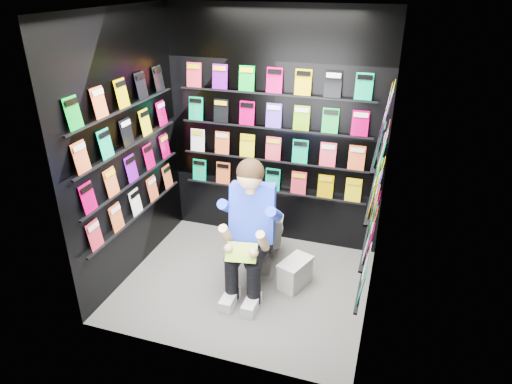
% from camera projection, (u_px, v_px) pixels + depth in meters
% --- Properties ---
extents(floor, '(2.40, 2.40, 0.00)m').
position_uv_depth(floor, '(245.00, 284.00, 4.63)').
color(floor, '#5E5E5C').
rests_on(floor, ground).
extents(ceiling, '(2.40, 2.40, 0.00)m').
position_uv_depth(ceiling, '(242.00, 9.00, 3.50)').
color(ceiling, white).
rests_on(ceiling, floor).
extents(wall_back, '(2.40, 0.04, 2.60)m').
position_uv_depth(wall_back, '(274.00, 132.00, 4.92)').
color(wall_back, black).
rests_on(wall_back, floor).
extents(wall_front, '(2.40, 0.04, 2.60)m').
position_uv_depth(wall_front, '(197.00, 217.00, 3.21)').
color(wall_front, black).
rests_on(wall_front, floor).
extents(wall_left, '(0.04, 2.00, 2.60)m').
position_uv_depth(wall_left, '(126.00, 151.00, 4.40)').
color(wall_left, black).
rests_on(wall_left, floor).
extents(wall_right, '(0.04, 2.00, 2.60)m').
position_uv_depth(wall_right, '(382.00, 183.00, 3.73)').
color(wall_right, black).
rests_on(wall_right, floor).
extents(comics_back, '(2.10, 0.06, 1.37)m').
position_uv_depth(comics_back, '(274.00, 132.00, 4.89)').
color(comics_back, orange).
rests_on(comics_back, wall_back).
extents(comics_left, '(0.06, 1.70, 1.37)m').
position_uv_depth(comics_left, '(129.00, 151.00, 4.39)').
color(comics_left, orange).
rests_on(comics_left, wall_left).
extents(comics_right, '(0.06, 1.70, 1.37)m').
position_uv_depth(comics_right, '(378.00, 182.00, 3.74)').
color(comics_right, orange).
rests_on(comics_right, wall_right).
extents(toilet, '(0.55, 0.81, 0.73)m').
position_uv_depth(toilet, '(265.00, 233.00, 4.82)').
color(toilet, silver).
rests_on(toilet, floor).
extents(longbox, '(0.30, 0.40, 0.26)m').
position_uv_depth(longbox, '(295.00, 274.00, 4.56)').
color(longbox, silver).
rests_on(longbox, floor).
extents(longbox_lid, '(0.33, 0.42, 0.03)m').
position_uv_depth(longbox_lid, '(296.00, 262.00, 4.49)').
color(longbox_lid, silver).
rests_on(longbox_lid, longbox).
extents(reader, '(0.71, 0.92, 1.53)m').
position_uv_depth(reader, '(253.00, 213.00, 4.30)').
color(reader, '#0927F0').
rests_on(reader, toilet).
extents(held_comic, '(0.31, 0.21, 0.12)m').
position_uv_depth(held_comic, '(241.00, 252.00, 4.10)').
color(held_comic, green).
rests_on(held_comic, reader).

